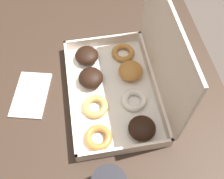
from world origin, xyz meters
The scene contains 4 objects.
ground_plane centered at (0.00, 0.00, 0.00)m, with size 8.00×8.00×0.00m, color #564C44.
dining_table centered at (0.00, 0.00, 0.62)m, with size 1.07×0.89×0.72m.
donut_box centered at (0.05, 0.11, 0.78)m, with size 0.42×0.28×0.32m.
paper_napkin centered at (0.02, -0.19, 0.72)m, with size 0.19×0.14×0.01m.
Camera 1 is at (0.49, 0.00, 1.45)m, focal length 42.00 mm.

